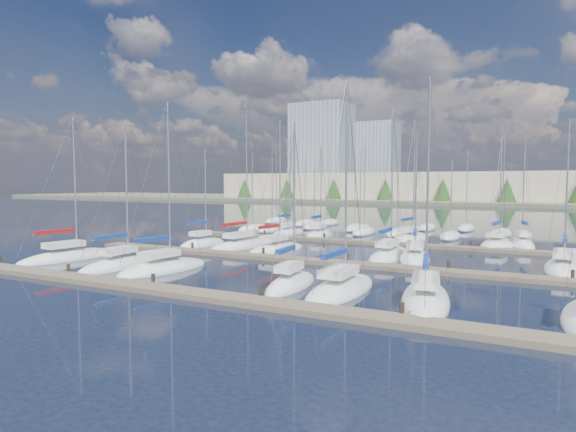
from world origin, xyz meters
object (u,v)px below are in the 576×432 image
at_px(sailboat_q, 498,245).
at_px(sailboat_f, 425,299).
at_px(sailboat_h, 203,244).
at_px(sailboat_p, 411,239).
at_px(sailboat_n, 288,233).
at_px(sailboat_k, 389,255).
at_px(sailboat_b, 122,264).
at_px(sailboat_a, 69,257).
at_px(sailboat_j, 276,250).
at_px(sailboat_l, 415,258).
at_px(sailboat_i, 242,245).
at_px(sailboat_o, 319,235).
at_px(sailboat_m, 564,268).
at_px(sailboat_r, 523,244).
at_px(sailboat_e, 341,289).
at_px(sailboat_d, 291,284).

bearing_deg(sailboat_q, sailboat_f, -86.82).
distance_m(sailboat_h, sailboat_p, 23.84).
height_order(sailboat_n, sailboat_k, sailboat_k).
relative_size(sailboat_b, sailboat_a, 0.92).
relative_size(sailboat_n, sailboat_j, 1.00).
bearing_deg(sailboat_f, sailboat_h, 141.30).
bearing_deg(sailboat_l, sailboat_h, 169.84).
distance_m(sailboat_i, sailboat_k, 15.33).
xyz_separation_m(sailboat_f, sailboat_p, (-7.48, 28.81, 0.00)).
distance_m(sailboat_o, sailboat_m, 28.40).
relative_size(sailboat_m, sailboat_f, 0.93).
relative_size(sailboat_r, sailboat_k, 0.84).
height_order(sailboat_m, sailboat_a, sailboat_a).
relative_size(sailboat_m, sailboat_e, 0.89).
bearing_deg(sailboat_k, sailboat_a, -151.71).
xyz_separation_m(sailboat_q, sailboat_h, (-27.84, -13.71, 0.01)).
height_order(sailboat_h, sailboat_k, sailboat_k).
height_order(sailboat_r, sailboat_q, sailboat_q).
xyz_separation_m(sailboat_b, sailboat_m, (31.20, 14.31, 0.00)).
height_order(sailboat_j, sailboat_k, sailboat_k).
distance_m(sailboat_r, sailboat_i, 29.52).
relative_size(sailboat_b, sailboat_q, 0.98).
bearing_deg(sailboat_f, sailboat_a, 167.18).
relative_size(sailboat_j, sailboat_f, 1.01).
height_order(sailboat_o, sailboat_f, sailboat_f).
distance_m(sailboat_b, sailboat_e, 18.76).
relative_size(sailboat_f, sailboat_i, 0.83).
distance_m(sailboat_j, sailboat_d, 15.88).
distance_m(sailboat_j, sailboat_a, 18.55).
relative_size(sailboat_m, sailboat_d, 1.10).
bearing_deg(sailboat_d, sailboat_r, 61.79).
relative_size(sailboat_n, sailboat_i, 0.84).
height_order(sailboat_o, sailboat_r, sailboat_o).
distance_m(sailboat_q, sailboat_h, 31.04).
distance_m(sailboat_n, sailboat_m, 32.70).
relative_size(sailboat_b, sailboat_k, 0.84).
bearing_deg(sailboat_p, sailboat_d, -84.23).
relative_size(sailboat_d, sailboat_k, 0.79).
bearing_deg(sailboat_f, sailboat_k, 101.85).
bearing_deg(sailboat_p, sailboat_n, -166.94).
bearing_deg(sailboat_k, sailboat_n, 141.99).
bearing_deg(sailboat_k, sailboat_d, -99.68).
bearing_deg(sailboat_b, sailboat_f, -4.21).
distance_m(sailboat_m, sailboat_r, 14.57).
xyz_separation_m(sailboat_h, sailboat_p, (18.48, 15.06, 0.00)).
height_order(sailboat_o, sailboat_n, sailboat_n).
xyz_separation_m(sailboat_b, sailboat_d, (15.37, -0.48, 0.02)).
bearing_deg(sailboat_h, sailboat_j, 3.40).
relative_size(sailboat_l, sailboat_f, 0.90).
bearing_deg(sailboat_a, sailboat_e, 4.30).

